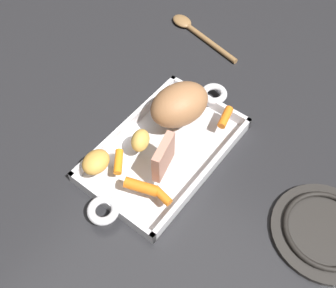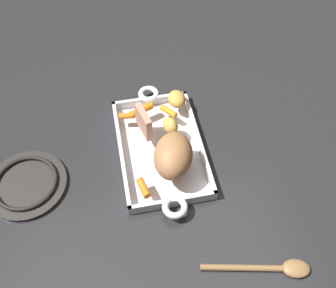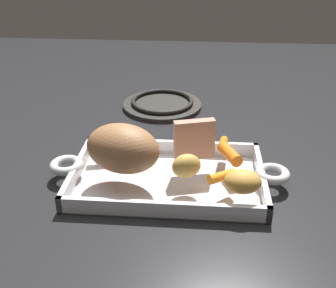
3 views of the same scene
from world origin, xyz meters
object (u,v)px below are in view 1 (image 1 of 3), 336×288
Objects in this scene: pork_roast at (179,104)px; roast_slice_outer at (163,157)px; stove_burner_rear at (325,231)px; roasting_dish at (164,151)px; potato_halved at (140,140)px; baby_carrot_center_left at (141,187)px; baby_carrot_short at (162,196)px; baby_carrot_center_right at (225,117)px; baby_carrot_southeast at (118,162)px; serving_spoon at (194,31)px; potato_golden_small at (96,162)px.

roast_slice_outer is (-0.13, -0.05, -0.01)m from pork_roast.
pork_roast is 0.66× the size of stove_burner_rear.
roasting_dish is 0.07m from potato_halved.
pork_roast is at bearing 14.94° from baby_carrot_center_left.
baby_carrot_center_right reaches higher than baby_carrot_short.
baby_carrot_southeast is at bearing 156.32° from roasting_dish.
roast_slice_outer reaches higher than baby_carrot_southeast.
serving_spoon is at bearing 27.69° from roast_slice_outer.
roasting_dish is at bearing 36.88° from roast_slice_outer.
baby_carrot_southeast is at bearing 119.07° from serving_spoon.
roast_slice_outer is (-0.05, -0.04, 0.06)m from roasting_dish.
potato_halved reaches higher than serving_spoon.
baby_carrot_southeast is at bearing 76.97° from baby_carrot_center_left.
roast_slice_outer is at bearing 129.92° from serving_spoon.
stove_burner_rear is at bearing -78.74° from potato_halved.
baby_carrot_short is 0.17× the size of serving_spoon.
pork_roast is 2.55× the size of baby_carrot_southeast.
baby_carrot_center_left reaches higher than serving_spoon.
baby_carrot_center_left is 0.25m from baby_carrot_center_right.
potato_golden_small is (-0.08, 0.11, -0.02)m from roast_slice_outer.
stove_burner_rear is (-0.04, -0.38, -0.07)m from pork_roast.
baby_carrot_southeast and baby_carrot_short have the same top height.
roast_slice_outer is at bearing -99.26° from potato_halved.
baby_carrot_southeast reaches higher than roasting_dish.
potato_golden_small is 1.20× the size of potato_halved.
roasting_dish is 1.82× the size of serving_spoon.
baby_carrot_center_right is at bearing -30.87° from potato_halved.
baby_carrot_center_left is at bearing 177.66° from roast_slice_outer.
roast_slice_outer reaches higher than baby_carrot_center_left.
baby_carrot_center_left is at bearing -165.06° from pork_roast.
roasting_dish is 6.69× the size of baby_carrot_center_left.
baby_carrot_short is 0.15m from potato_golden_small.
potato_halved reaches higher than baby_carrot_center_right.
baby_carrot_southeast is 0.05m from potato_golden_small.
potato_halved reaches higher than potato_golden_small.
potato_halved is (-0.04, 0.04, 0.05)m from roasting_dish.
serving_spoon is at bearing 20.15° from potato_halved.
baby_carrot_center_left is at bearing -103.03° from baby_carrot_southeast.
roasting_dish is 0.13m from baby_carrot_short.
roast_slice_outer is at bearing -2.34° from baby_carrot_center_left.
serving_spoon is (0.50, 0.11, -0.05)m from potato_golden_small.
baby_carrot_southeast is at bearing 173.00° from potato_halved.
baby_carrot_center_right is 0.30m from potato_golden_small.
serving_spoon is (0.37, 0.18, -0.00)m from roasting_dish.
serving_spoon is at bearing 16.83° from baby_carrot_southeast.
serving_spoon is (0.48, 0.26, -0.04)m from baby_carrot_short.
stove_burner_rear is (0.14, -0.40, -0.04)m from baby_carrot_southeast.
baby_carrot_short is at bearing -177.65° from baby_carrot_center_right.
baby_carrot_short is at bearing -93.16° from baby_carrot_southeast.
baby_carrot_southeast is at bearing 122.87° from roast_slice_outer.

